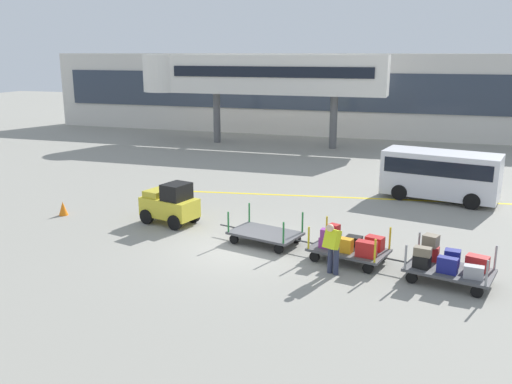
# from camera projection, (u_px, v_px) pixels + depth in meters

# --- Properties ---
(ground_plane) EXTENTS (120.00, 120.00, 0.00)m
(ground_plane) POSITION_uv_depth(u_px,v_px,m) (240.00, 247.00, 17.90)
(ground_plane) COLOR gray
(apron_lead_line) EXTENTS (15.41, 2.56, 0.01)m
(apron_lead_line) POSITION_uv_depth(u_px,v_px,m) (328.00, 197.00, 24.18)
(apron_lead_line) COLOR yellow
(apron_lead_line) RESTS_ON ground_plane
(terminal_building) EXTENTS (50.19, 2.51, 6.17)m
(terminal_building) POSITION_uv_depth(u_px,v_px,m) (353.00, 95.00, 41.10)
(terminal_building) COLOR beige
(terminal_building) RESTS_ON ground_plane
(jet_bridge) EXTENTS (17.23, 3.00, 6.11)m
(jet_bridge) POSITION_uv_depth(u_px,v_px,m) (250.00, 75.00, 37.00)
(jet_bridge) COLOR silver
(jet_bridge) RESTS_ON ground_plane
(baggage_tug) EXTENTS (2.31, 1.67, 1.58)m
(baggage_tug) POSITION_uv_depth(u_px,v_px,m) (170.00, 204.00, 20.26)
(baggage_tug) COLOR gold
(baggage_tug) RESTS_ON ground_plane
(baggage_cart_lead) EXTENTS (3.09, 1.94, 1.10)m
(baggage_cart_lead) POSITION_uv_depth(u_px,v_px,m) (265.00, 234.00, 18.21)
(baggage_cart_lead) COLOR #4C4C4F
(baggage_cart_lead) RESTS_ON ground_plane
(baggage_cart_middle) EXTENTS (3.09, 1.94, 1.10)m
(baggage_cart_middle) POSITION_uv_depth(u_px,v_px,m) (350.00, 246.00, 16.60)
(baggage_cart_middle) COLOR #4C4C4F
(baggage_cart_middle) RESTS_ON ground_plane
(baggage_cart_tail) EXTENTS (3.09, 1.94, 1.17)m
(baggage_cart_tail) POSITION_uv_depth(u_px,v_px,m) (448.00, 264.00, 15.11)
(baggage_cart_tail) COLOR #4C4C4F
(baggage_cart_tail) RESTS_ON ground_plane
(baggage_handler) EXTENTS (0.54, 0.55, 1.56)m
(baggage_handler) POSITION_uv_depth(u_px,v_px,m) (332.00, 246.00, 15.53)
(baggage_handler) COLOR #2D334C
(baggage_handler) RESTS_ON ground_plane
(shuttle_van) EXTENTS (5.09, 2.86, 2.10)m
(shuttle_van) POSITION_uv_depth(u_px,v_px,m) (441.00, 172.00, 23.43)
(shuttle_van) COLOR silver
(shuttle_van) RESTS_ON ground_plane
(safety_cone_near) EXTENTS (0.36, 0.36, 0.55)m
(safety_cone_near) POSITION_uv_depth(u_px,v_px,m) (63.00, 208.00, 21.40)
(safety_cone_near) COLOR orange
(safety_cone_near) RESTS_ON ground_plane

